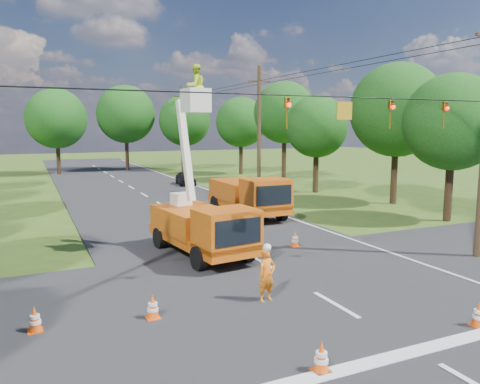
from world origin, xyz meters
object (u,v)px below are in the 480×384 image
traffic_cone_2 (295,239)px  traffic_cone_1 (479,314)px  bucket_truck (202,216)px  tree_right_d (285,113)px  traffic_cone_4 (153,307)px  traffic_cone_5 (35,319)px  traffic_cone_0 (321,357)px  tree_far_a (56,119)px  pole_right_mid (259,129)px  tree_right_e (241,122)px  second_truck (249,195)px  tree_far_c (185,121)px  traffic_cone_7 (246,203)px  ground_worker (267,275)px  tree_right_a (453,122)px  distant_car (185,178)px  tree_far_b (126,114)px  pole_right_far (182,129)px  tree_right_c (317,127)px  traffic_cone_3 (253,218)px  tree_right_b (397,110)px

traffic_cone_2 → traffic_cone_1: bearing=-89.4°
bucket_truck → tree_right_d: (16.53, 22.13, 5.01)m
traffic_cone_4 → traffic_cone_5: size_ratio=1.00×
traffic_cone_2 → traffic_cone_5: same height
traffic_cone_0 → tree_far_a: size_ratio=0.07×
pole_right_mid → tree_right_e: size_ratio=1.16×
pole_right_mid → tree_right_d: (6.30, 7.00, 1.57)m
second_truck → traffic_cone_5: bearing=-135.4°
tree_far_c → traffic_cone_5: bearing=-112.8°
traffic_cone_7 → bucket_truck: bearing=-124.1°
ground_worker → tree_right_d: (16.51, 27.81, 5.84)m
traffic_cone_0 → second_truck: bearing=69.5°
traffic_cone_2 → tree_right_e: tree_right_e is taller
tree_right_a → distant_car: bearing=111.2°
ground_worker → tree_far_a: bearing=81.6°
traffic_cone_2 → tree_far_b: tree_far_b is taller
traffic_cone_4 → pole_right_far: bearing=71.4°
tree_right_c → tree_far_c: tree_far_c is taller
traffic_cone_5 → tree_right_c: (21.42, 19.26, 4.95)m
tree_right_c → tree_far_b: tree_far_b is taller
traffic_cone_4 → pole_right_mid: bearing=56.5°
bucket_truck → tree_far_b: bearing=76.0°
pole_right_mid → tree_right_c: bearing=-12.0°
traffic_cone_3 → traffic_cone_4: 13.11m
tree_right_e → tree_far_a: (-18.80, 8.00, 0.38)m
ground_worker → pole_right_mid: (10.21, 20.81, 4.27)m
traffic_cone_7 → tree_right_b: (10.28, -2.41, 6.08)m
traffic_cone_1 → traffic_cone_5: (-10.80, 4.55, 0.00)m
traffic_cone_3 → pole_right_far: size_ratio=0.07×
traffic_cone_1 → bucket_truck: bearing=114.0°
distant_car → tree_right_c: (8.23, -8.96, 4.69)m
traffic_cone_5 → tree_far_a: (3.22, 43.26, 5.83)m
traffic_cone_5 → tree_right_a: size_ratio=0.09×
tree_far_b → tree_right_b: bearing=-70.0°
ground_worker → traffic_cone_0: (-0.87, -4.21, -0.48)m
traffic_cone_7 → tree_right_a: bearing=-43.8°
traffic_cone_3 → tree_right_e: size_ratio=0.08×
traffic_cone_1 → traffic_cone_3: same height
distant_car → tree_right_a: bearing=-61.7°
traffic_cone_2 → tree_right_a: 12.29m
pole_right_far → tree_right_b: bearing=-76.9°
bucket_truck → traffic_cone_7: 11.59m
ground_worker → tree_far_b: (4.71, 45.81, 5.97)m
traffic_cone_5 → tree_right_c: 29.23m
traffic_cone_4 → tree_far_a: bearing=89.7°
traffic_cone_5 → tree_right_e: (22.02, 35.26, 5.45)m
tree_right_d → tree_right_e: tree_right_d is taller
traffic_cone_0 → pole_right_mid: pole_right_mid is taller
tree_right_a → tree_far_a: size_ratio=0.87×
tree_far_a → traffic_cone_2: bearing=-79.0°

